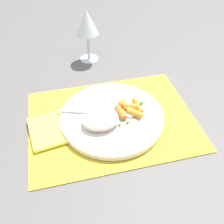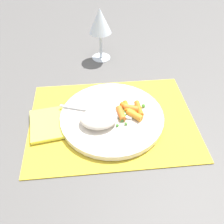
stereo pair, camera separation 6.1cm
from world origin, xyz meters
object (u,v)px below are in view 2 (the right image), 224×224
Objects in this scene: fork at (103,113)px; napkin at (50,124)px; plate at (112,117)px; wine_glass at (100,23)px; carrot_portion at (130,111)px; rice_mound at (99,118)px.

napkin is (-0.14, -0.01, -0.01)m from fork.
plate is 1.54× the size of wine_glass.
fork is (-0.07, 0.00, -0.00)m from carrot_portion.
rice_mound is at bearing -145.34° from plate.
wine_glass is 0.37m from napkin.
wine_glass is (-0.05, 0.30, 0.10)m from carrot_portion.
rice_mound is 0.35m from wine_glass.
wine_glass is (-0.01, 0.31, 0.11)m from plate.
wine_glass reaches higher than rice_mound.
wine_glass reaches higher than plate.
carrot_portion reaches higher than plate.
fork is at bearing 176.30° from carrot_portion.
fork reaches higher than plate.
fork is 0.14m from napkin.
carrot_portion is 0.32m from wine_glass.
rice_mound is at bearing -8.85° from napkin.
wine_glass is (0.03, 0.33, 0.09)m from rice_mound.
wine_glass is at bearing 99.98° from carrot_portion.
fork is at bearing -92.90° from wine_glass.
rice_mound reaches higher than carrot_portion.
rice_mound reaches higher than plate.
plate is at bearing -88.74° from wine_glass.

